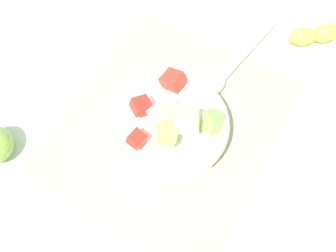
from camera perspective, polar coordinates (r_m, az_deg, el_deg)
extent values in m
plane|color=silver|center=(0.75, 0.07, -0.24)|extent=(2.40, 2.40, 0.00)
cube|color=tan|center=(0.75, 0.07, -0.14)|extent=(0.42, 0.37, 0.01)
cylinder|color=white|center=(0.71, 0.00, -0.60)|extent=(0.19, 0.19, 0.06)
torus|color=white|center=(0.69, 0.00, 0.42)|extent=(0.21, 0.21, 0.02)
cube|color=beige|center=(0.65, 0.34, 1.73)|extent=(0.04, 0.05, 0.04)
cube|color=beige|center=(0.66, -1.51, 1.56)|extent=(0.04, 0.04, 0.03)
cube|color=beige|center=(0.65, 2.65, 0.82)|extent=(0.05, 0.05, 0.04)
cube|color=red|center=(0.67, -3.75, 2.84)|extent=(0.04, 0.04, 0.03)
cube|color=red|center=(0.65, -4.35, -1.78)|extent=(0.03, 0.03, 0.03)
cube|color=#93C160|center=(0.67, 6.10, 0.58)|extent=(0.05, 0.04, 0.05)
cube|color=#9EC656|center=(0.65, -0.14, -1.20)|extent=(0.04, 0.04, 0.03)
cube|color=#BC3828|center=(0.71, 0.66, 6.37)|extent=(0.04, 0.04, 0.04)
ellipsoid|color=#B7B7BC|center=(0.79, 6.36, 5.62)|extent=(0.06, 0.05, 0.01)
cube|color=#B7B7BC|center=(0.85, 10.91, 10.37)|extent=(0.19, 0.05, 0.01)
ellipsoid|color=yellow|center=(0.88, 18.16, 11.64)|extent=(0.06, 0.07, 0.04)
ellipsoid|color=yellow|center=(0.90, 20.90, 11.89)|extent=(0.06, 0.06, 0.04)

